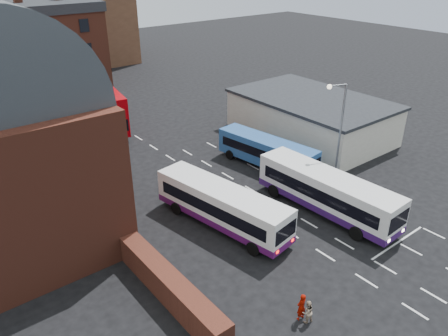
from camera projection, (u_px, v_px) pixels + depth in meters
ground at (316, 249)px, 29.41m from camera, size 180.00×180.00×0.00m
forecourt_wall at (171, 288)px, 24.75m from camera, size 1.20×10.00×1.80m
cream_building at (311, 116)px, 46.57m from camera, size 10.40×16.40×4.25m
brick_terrace at (13, 59)px, 55.84m from camera, size 22.00×10.00×11.00m
castle_keep at (52, 27)px, 76.29m from camera, size 22.00×22.00×12.00m
bus_white_outbound at (222, 204)px, 31.24m from camera, size 4.31×11.30×3.01m
bus_white_inbound at (327, 190)px, 32.82m from camera, size 3.31×11.73×3.17m
bus_blue at (267, 151)px, 39.90m from camera, size 3.69×10.24×2.73m
bus_red_double at (102, 106)px, 48.77m from camera, size 4.57×11.89×4.64m
street_lamp at (338, 125)px, 35.51m from camera, size 1.71×0.79×8.79m
pedestrian_red at (301, 307)px, 23.52m from camera, size 0.63×0.43×1.69m
pedestrian_beige at (307, 312)px, 23.40m from camera, size 0.78×0.67×1.40m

